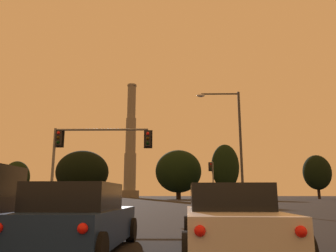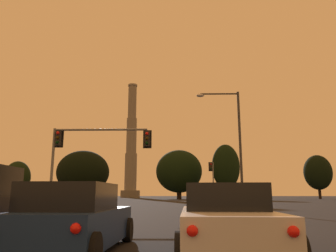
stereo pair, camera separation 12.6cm
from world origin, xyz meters
name	(u,v)px [view 2 (the right image)]	position (x,y,z in m)	size (l,w,h in m)	color
hatchback_center_lane_second	(74,220)	(-0.34, 6.69, 0.66)	(2.04, 4.16, 1.44)	navy
sedan_right_lane_second	(225,220)	(2.87, 6.81, 0.67)	(2.15, 4.76, 1.43)	silver
traffic_light_overhead_left	(87,147)	(-4.12, 21.23, 4.36)	(6.82, 0.50, 5.63)	slate
traffic_light_far_right	(212,176)	(6.90, 44.93, 3.73)	(0.78, 0.50, 5.67)	slate
street_lamp	(233,136)	(6.38, 24.82, 5.67)	(3.45, 0.36, 9.30)	#38383A
smokestack	(131,151)	(-16.56, 135.03, 18.91)	(7.88, 7.88, 48.18)	slate
treeline_far_right	(226,167)	(14.78, 83.82, 8.22)	(7.09, 6.38, 13.94)	black
treeline_center_left	(179,171)	(2.88, 91.42, 7.60)	(12.81, 11.53, 13.52)	black
treeline_far_left	(83,172)	(-22.79, 86.88, 7.06)	(13.87, 12.49, 12.84)	black
treeline_center_right	(17,177)	(-41.55, 89.23, 5.82)	(7.10, 6.39, 10.28)	black
treeline_left_mid	(318,172)	(42.64, 94.61, 7.44)	(7.85, 7.06, 12.40)	black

